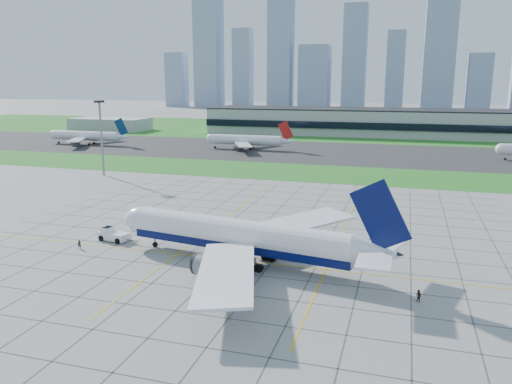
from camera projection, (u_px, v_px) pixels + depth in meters
ground at (232, 256)px, 92.96m from camera, size 1400.00×1400.00×0.00m
grass_median at (316, 173)px, 177.12m from camera, size 700.00×35.00×0.04m
asphalt_taxiway at (337, 152)px, 228.56m from camera, size 700.00×75.00×0.04m
grass_far at (359, 131)px, 331.43m from camera, size 700.00×145.00×0.04m
apron_markings at (251, 238)px, 103.20m from camera, size 120.00×130.00×0.03m
terminal at (424, 123)px, 295.02m from camera, size 260.00×43.00×15.80m
service_block at (110, 124)px, 333.35m from camera, size 50.00×25.00×8.00m
light_mast at (101, 128)px, 169.87m from camera, size 2.50×2.50×25.60m
city_skyline at (375, 57)px, 568.94m from camera, size 523.00×32.40×160.00m
airliner at (241, 237)px, 88.77m from camera, size 54.79×55.10×17.33m
pushback_tug at (113, 235)px, 101.84m from camera, size 9.50×4.12×2.61m
crew_near at (79, 244)px, 96.81m from camera, size 0.78×0.73×1.79m
crew_far at (418, 296)px, 73.16m from camera, size 1.16×1.17×1.90m
distant_jet_0 at (87, 136)px, 257.08m from camera, size 43.75×42.66×14.08m
distant_jet_1 at (247, 140)px, 238.39m from camera, size 41.02×42.66×14.08m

